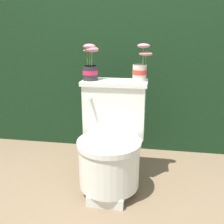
# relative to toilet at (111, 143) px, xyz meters

# --- Properties ---
(ground_plane) EXTENTS (12.00, 12.00, 0.00)m
(ground_plane) POSITION_rel_toilet_xyz_m (0.03, -0.07, -0.33)
(ground_plane) COLOR brown
(hedge_backdrop) EXTENTS (4.12, 0.86, 1.35)m
(hedge_backdrop) POSITION_rel_toilet_xyz_m (0.03, 1.08, 0.34)
(hedge_backdrop) COLOR black
(hedge_backdrop) RESTS_ON ground
(toilet) EXTENTS (0.46, 0.56, 0.75)m
(toilet) POSITION_rel_toilet_xyz_m (0.00, 0.00, 0.00)
(toilet) COLOR silver
(toilet) RESTS_ON ground
(potted_plant_left) EXTENTS (0.12, 0.11, 0.25)m
(potted_plant_left) POSITION_rel_toilet_xyz_m (-0.17, 0.14, 0.51)
(potted_plant_left) COLOR #262628
(potted_plant_left) RESTS_ON toilet
(potted_plant_midleft) EXTENTS (0.13, 0.10, 0.25)m
(potted_plant_midleft) POSITION_rel_toilet_xyz_m (0.18, 0.16, 0.50)
(potted_plant_midleft) COLOR beige
(potted_plant_midleft) RESTS_ON toilet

